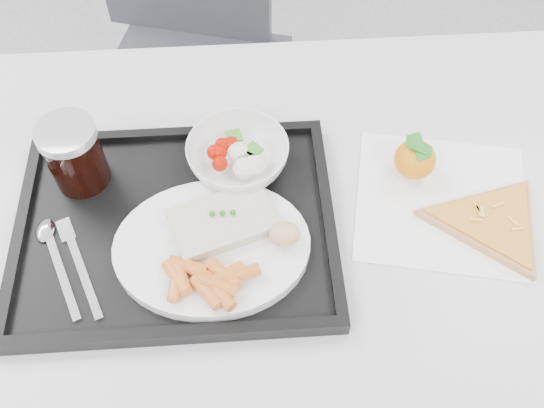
% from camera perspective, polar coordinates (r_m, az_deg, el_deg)
% --- Properties ---
extents(table, '(1.20, 0.80, 0.75)m').
position_cam_1_polar(table, '(0.93, -0.44, -4.45)').
color(table, '#B2B2B5').
rests_on(table, ground).
extents(chair, '(0.52, 0.52, 0.93)m').
position_cam_1_polar(chair, '(1.50, -8.02, 15.36)').
color(chair, '#323339').
rests_on(chair, ground).
extents(tray, '(0.45, 0.35, 0.03)m').
position_cam_1_polar(tray, '(0.88, -8.98, -2.13)').
color(tray, black).
rests_on(tray, table).
extents(dinner_plate, '(0.27, 0.27, 0.02)m').
position_cam_1_polar(dinner_plate, '(0.84, -5.67, -4.04)').
color(dinner_plate, white).
rests_on(dinner_plate, tray).
extents(fish_fillet, '(0.16, 0.13, 0.03)m').
position_cam_1_polar(fish_fillet, '(0.83, -4.63, -1.63)').
color(fish_fillet, beige).
rests_on(fish_fillet, dinner_plate).
extents(bread_roll, '(0.04, 0.04, 0.03)m').
position_cam_1_polar(bread_roll, '(0.81, 1.19, -2.80)').
color(bread_roll, '#E4B887').
rests_on(bread_roll, dinner_plate).
extents(salad_bowl, '(0.15, 0.15, 0.05)m').
position_cam_1_polar(salad_bowl, '(0.91, -3.23, 4.58)').
color(salad_bowl, white).
rests_on(salad_bowl, tray).
extents(cola_glass, '(0.08, 0.08, 0.11)m').
position_cam_1_polar(cola_glass, '(0.91, -18.13, 4.50)').
color(cola_glass, black).
rests_on(cola_glass, tray).
extents(cutlery, '(0.11, 0.17, 0.01)m').
position_cam_1_polar(cutlery, '(0.88, -19.09, -4.55)').
color(cutlery, silver).
rests_on(cutlery, tray).
extents(napkin, '(0.29, 0.29, 0.00)m').
position_cam_1_polar(napkin, '(0.93, 15.68, 0.20)').
color(napkin, white).
rests_on(napkin, table).
extents(tangerine, '(0.07, 0.07, 0.07)m').
position_cam_1_polar(tangerine, '(0.93, 13.30, 4.12)').
color(tangerine, '#FF9101').
rests_on(tangerine, napkin).
extents(pizza_slice, '(0.27, 0.27, 0.02)m').
position_cam_1_polar(pizza_slice, '(0.92, 19.98, -1.66)').
color(pizza_slice, tan).
rests_on(pizza_slice, napkin).
extents(carrot_pile, '(0.13, 0.09, 0.03)m').
position_cam_1_polar(carrot_pile, '(0.79, -6.18, -7.00)').
color(carrot_pile, '#CF6323').
rests_on(carrot_pile, dinner_plate).
extents(salad_contents, '(0.09, 0.09, 0.03)m').
position_cam_1_polar(salad_contents, '(0.89, -3.39, 4.41)').
color(salad_contents, '#A20D00').
rests_on(salad_contents, salad_bowl).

